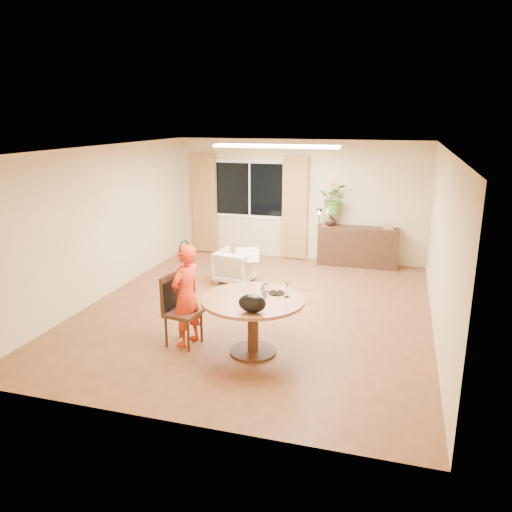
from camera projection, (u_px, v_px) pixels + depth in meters
The scene contains 24 objects.
floor at pixel (257, 309), 8.20m from camera, with size 6.50×6.50×0.00m, color brown.
ceiling at pixel (257, 148), 7.50m from camera, with size 6.50×6.50×0.00m, color white.
wall_back at pixel (298, 200), 10.85m from camera, with size 5.50×5.50×0.00m, color tan.
wall_left at pixel (104, 223), 8.59m from camera, with size 6.50×6.50×0.00m, color tan.
wall_right at pixel (442, 245), 7.11m from camera, with size 6.50×6.50×0.00m, color tan.
window at pixel (250, 189), 11.08m from camera, with size 1.70×0.03×1.30m.
curtain_left at pixel (205, 203), 11.39m from camera, with size 0.55×0.08×2.25m, color brown.
curtain_right at pixel (295, 208), 10.82m from camera, with size 0.55×0.08×2.25m, color brown.
ceiling_panel at pixel (276, 146), 8.62m from camera, with size 2.20×0.35×0.05m, color white.
dining_table at pixel (253, 310), 6.55m from camera, with size 1.37×1.37×0.78m.
dining_chair at pixel (183, 311), 6.82m from camera, with size 0.48×0.43×0.99m, color black, non-canonical shape.
child at pixel (186, 295), 6.80m from camera, with size 0.34×0.52×1.42m, color red.
laptop at pixel (252, 292), 6.43m from camera, with size 0.33×0.22×0.22m, color #B7B7BC, non-canonical shape.
tumbler at pixel (266, 288), 6.73m from camera, with size 0.08×0.08×0.11m, color white, non-canonical shape.
wine_glass at pixel (287, 289), 6.51m from camera, with size 0.08×0.08×0.21m, color white, non-canonical shape.
pot_lid at pixel (277, 292), 6.67m from camera, with size 0.21×0.21×0.04m, color white, non-canonical shape.
handbag at pixel (252, 303), 6.01m from camera, with size 0.35×0.20×0.23m, color black, non-canonical shape.
armchair at pixel (235, 266), 9.49m from camera, with size 0.66×0.68×0.62m, color beige.
throw at pixel (247, 251), 9.31m from camera, with size 0.45×0.55×0.03m, color beige, non-canonical shape.
sideboard at pixel (358, 247), 10.51m from camera, with size 1.66×0.41×0.83m, color black.
vase at pixel (331, 220), 10.52m from camera, with size 0.24×0.24×0.25m, color black.
bouquet at pixel (335, 199), 10.38m from camera, with size 0.59×0.51×0.66m, color #296325.
book_stack at pixel (388, 227), 10.22m from camera, with size 0.21×0.16×0.09m, color #92664A, non-canonical shape.
desk_lamp at pixel (319, 217), 10.52m from camera, with size 0.15×0.15×0.37m, color black, non-canonical shape.
Camera 1 is at (2.13, -7.35, 3.07)m, focal length 35.00 mm.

